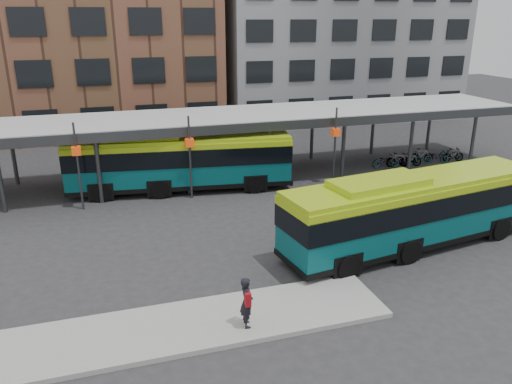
# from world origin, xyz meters

# --- Properties ---
(ground) EXTENTS (120.00, 120.00, 0.00)m
(ground) POSITION_xyz_m (0.00, 0.00, 0.00)
(ground) COLOR #28282B
(ground) RESTS_ON ground
(boarding_island) EXTENTS (14.00, 3.00, 0.18)m
(boarding_island) POSITION_xyz_m (-5.50, -3.00, 0.09)
(boarding_island) COLOR gray
(boarding_island) RESTS_ON ground
(canopy) EXTENTS (40.00, 6.53, 4.80)m
(canopy) POSITION_xyz_m (-0.06, 12.87, 3.91)
(canopy) COLOR #999B9E
(canopy) RESTS_ON ground
(building_brick) EXTENTS (26.00, 14.00, 22.00)m
(building_brick) POSITION_xyz_m (-10.00, 32.00, 11.00)
(building_brick) COLOR brown
(building_brick) RESTS_ON ground
(building_grey) EXTENTS (24.00, 14.00, 20.00)m
(building_grey) POSITION_xyz_m (16.00, 32.00, 10.00)
(building_grey) COLOR slate
(building_grey) RESTS_ON ground
(bus_front) EXTENTS (13.00, 4.55, 3.51)m
(bus_front) POSITION_xyz_m (5.38, 0.37, 1.83)
(bus_front) COLOR #07494D
(bus_front) RESTS_ON ground
(bus_rear) EXTENTS (13.34, 4.44, 3.61)m
(bus_rear) POSITION_xyz_m (-3.37, 11.33, 1.88)
(bus_rear) COLOR #07494D
(bus_rear) RESTS_ON ground
(pedestrian) EXTENTS (0.48, 0.69, 1.78)m
(pedestrian) POSITION_xyz_m (-3.58, -3.67, 1.08)
(pedestrian) COLOR black
(pedestrian) RESTS_ON boarding_island
(bike_rack) EXTENTS (7.68, 1.74, 1.03)m
(bike_rack) POSITION_xyz_m (13.65, 11.89, 0.48)
(bike_rack) COLOR slate
(bike_rack) RESTS_ON ground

